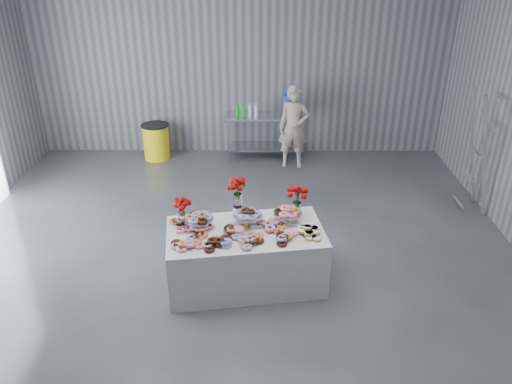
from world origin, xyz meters
TOP-DOWN VIEW (x-y plane):
  - ground at (0.00, 0.00)m, footprint 9.00×9.00m
  - room_walls at (-0.27, 0.07)m, footprint 8.04×9.04m
  - display_table at (0.21, 0.09)m, footprint 2.02×1.26m
  - prep_table at (0.46, 4.10)m, footprint 1.50×0.60m
  - donut_mounds at (0.21, 0.04)m, footprint 1.90×1.05m
  - cake_stand_left at (-0.36, 0.16)m, footprint 0.36×0.36m
  - cake_stand_mid at (0.23, 0.25)m, footprint 0.36×0.36m
  - cake_stand_right at (0.73, 0.32)m, footprint 0.36×0.36m
  - danish_pile at (0.97, 0.05)m, footprint 0.48×0.48m
  - bouquet_left at (-0.57, 0.23)m, footprint 0.26×0.26m
  - bouquet_right at (0.85, 0.49)m, footprint 0.26×0.26m
  - bouquet_center at (0.10, 0.43)m, footprint 0.26×0.26m
  - water_jug at (0.96, 4.10)m, footprint 0.28×0.28m
  - drink_bottles at (0.14, 4.00)m, footprint 0.54×0.08m
  - person at (1.02, 3.74)m, footprint 0.59×0.41m
  - trash_barrel at (-1.66, 4.10)m, footprint 0.54×0.54m
  - stepladder at (3.75, 2.04)m, footprint 0.60×0.49m

SIDE VIEW (x-z plane):
  - ground at x=0.00m, z-range 0.00..0.00m
  - trash_barrel at x=-1.66m, z-range 0.00..0.70m
  - display_table at x=0.21m, z-range 0.00..0.75m
  - prep_table at x=0.46m, z-range 0.17..1.07m
  - person at x=1.02m, z-range 0.00..1.55m
  - donut_mounds at x=0.21m, z-range 0.75..0.84m
  - danish_pile at x=0.97m, z-range 0.75..0.86m
  - cake_stand_left at x=-0.36m, z-range 0.80..0.98m
  - cake_stand_mid at x=0.23m, z-range 0.80..0.98m
  - cake_stand_right at x=0.73m, z-range 0.80..0.98m
  - stepladder at x=3.75m, z-range -0.01..1.97m
  - drink_bottles at x=0.14m, z-range 0.90..1.17m
  - bouquet_left at x=-0.57m, z-range 0.84..1.26m
  - bouquet_right at x=0.85m, z-range 0.84..1.26m
  - bouquet_center at x=0.10m, z-range 0.84..1.41m
  - water_jug at x=0.96m, z-range 0.87..1.43m
  - room_walls at x=-0.27m, z-range 0.63..4.65m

